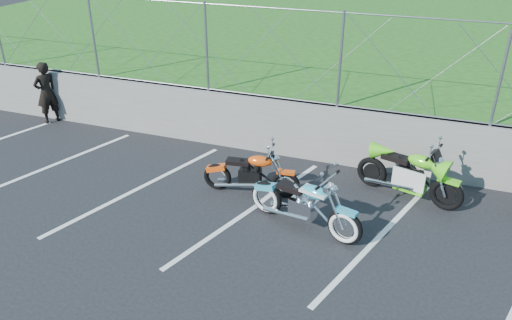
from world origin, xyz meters
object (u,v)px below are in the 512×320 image
(cruiser_turquoise, at_px, (306,206))
(naked_orange, at_px, (252,175))
(sportbike_green, at_px, (410,176))
(person_standing, at_px, (46,93))

(cruiser_turquoise, bearing_deg, naked_orange, 164.26)
(sportbike_green, distance_m, person_standing, 9.24)
(person_standing, bearing_deg, sportbike_green, 109.17)
(naked_orange, xyz_separation_m, person_standing, (-6.30, 1.62, 0.39))
(person_standing, bearing_deg, cruiser_turquoise, 95.97)
(naked_orange, bearing_deg, person_standing, 158.07)
(sportbike_green, bearing_deg, naked_orange, -146.26)
(sportbike_green, height_order, person_standing, person_standing)
(naked_orange, bearing_deg, cruiser_turquoise, -39.24)
(naked_orange, relative_size, person_standing, 1.20)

